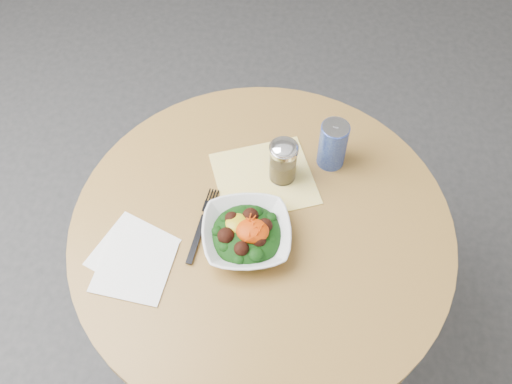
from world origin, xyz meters
TOP-DOWN VIEW (x-y plane):
  - ground at (0.00, 0.00)m, footprint 6.00×6.00m
  - table at (0.00, 0.00)m, footprint 0.90×0.90m
  - cloth_napkin at (-0.01, 0.14)m, footprint 0.30×0.28m
  - paper_napkins at (-0.28, -0.12)m, footprint 0.21×0.23m
  - salad_bowl at (-0.03, -0.04)m, footprint 0.23×0.23m
  - fork at (-0.14, -0.01)m, footprint 0.05×0.21m
  - spice_shaker at (0.04, 0.15)m, footprint 0.07×0.07m
  - beverage_can at (0.15, 0.21)m, footprint 0.07×0.07m

SIDE VIEW (x-z plane):
  - ground at x=0.00m, z-range 0.00..0.00m
  - table at x=0.00m, z-range 0.18..0.93m
  - cloth_napkin at x=-0.01m, z-range 0.75..0.75m
  - paper_napkins at x=-0.28m, z-range 0.75..0.75m
  - fork at x=-0.14m, z-range 0.75..0.76m
  - salad_bowl at x=-0.03m, z-range 0.74..0.82m
  - spice_shaker at x=0.04m, z-range 0.75..0.87m
  - beverage_can at x=0.15m, z-range 0.75..0.88m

